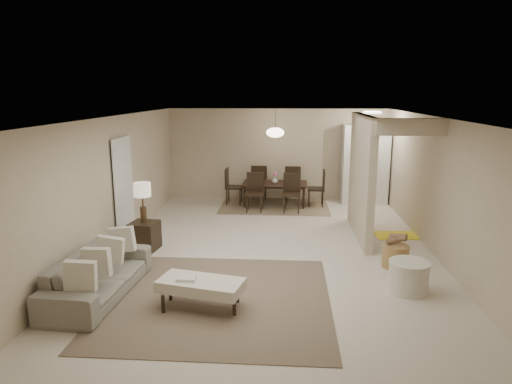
# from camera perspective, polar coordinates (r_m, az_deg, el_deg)

# --- Properties ---
(floor) EXTENTS (9.00, 9.00, 0.00)m
(floor) POSITION_cam_1_polar(r_m,az_deg,el_deg) (8.58, 1.84, -7.64)
(floor) COLOR beige
(floor) RESTS_ON ground
(ceiling) EXTENTS (9.00, 9.00, 0.00)m
(ceiling) POSITION_cam_1_polar(r_m,az_deg,el_deg) (8.08, 1.96, 9.27)
(ceiling) COLOR white
(ceiling) RESTS_ON back_wall
(back_wall) EXTENTS (6.00, 0.00, 6.00)m
(back_wall) POSITION_cam_1_polar(r_m,az_deg,el_deg) (12.67, 2.68, 4.72)
(back_wall) COLOR #BFAB90
(back_wall) RESTS_ON floor
(left_wall) EXTENTS (0.00, 9.00, 9.00)m
(left_wall) POSITION_cam_1_polar(r_m,az_deg,el_deg) (8.87, -17.86, 0.81)
(left_wall) COLOR #BFAB90
(left_wall) RESTS_ON floor
(right_wall) EXTENTS (0.00, 9.00, 9.00)m
(right_wall) POSITION_cam_1_polar(r_m,az_deg,el_deg) (8.66, 22.14, 0.23)
(right_wall) COLOR #BFAB90
(right_wall) RESTS_ON floor
(partition) EXTENTS (0.15, 2.50, 2.50)m
(partition) POSITION_cam_1_polar(r_m,az_deg,el_deg) (9.58, 13.02, 1.92)
(partition) COLOR #BFAB90
(partition) RESTS_ON floor
(doorway) EXTENTS (0.04, 0.90, 2.04)m
(doorway) POSITION_cam_1_polar(r_m,az_deg,el_deg) (9.45, -16.27, 0.18)
(doorway) COLOR black
(doorway) RESTS_ON floor
(pantry_cabinet) EXTENTS (1.20, 0.55, 2.10)m
(pantry_cabinet) POSITION_cam_1_polar(r_m,az_deg,el_deg) (12.52, 13.47, 3.38)
(pantry_cabinet) COLOR white
(pantry_cabinet) RESTS_ON floor
(flush_light) EXTENTS (0.44, 0.44, 0.05)m
(flush_light) POSITION_cam_1_polar(r_m,az_deg,el_deg) (11.44, 14.33, 9.62)
(flush_light) COLOR white
(flush_light) RESTS_ON ceiling
(living_rug) EXTENTS (3.20, 3.20, 0.01)m
(living_rug) POSITION_cam_1_polar(r_m,az_deg,el_deg) (6.82, -4.66, -13.13)
(living_rug) COLOR brown
(living_rug) RESTS_ON floor
(sofa) EXTENTS (2.19, 0.96, 0.63)m
(sofa) POSITION_cam_1_polar(r_m,az_deg,el_deg) (7.17, -19.10, -9.80)
(sofa) COLOR gray
(sofa) RESTS_ON floor
(ottoman_bench) EXTENTS (1.25, 0.78, 0.42)m
(ottoman_bench) POSITION_cam_1_polar(r_m,az_deg,el_deg) (6.45, -6.91, -11.54)
(ottoman_bench) COLOR beige
(ottoman_bench) RESTS_ON living_rug
(side_table) EXTENTS (0.55, 0.55, 0.54)m
(side_table) POSITION_cam_1_polar(r_m,az_deg,el_deg) (8.95, -13.76, -5.34)
(side_table) COLOR black
(side_table) RESTS_ON floor
(table_lamp) EXTENTS (0.32, 0.32, 0.76)m
(table_lamp) POSITION_cam_1_polar(r_m,az_deg,el_deg) (8.74, -14.03, -0.15)
(table_lamp) COLOR #4B3520
(table_lamp) RESTS_ON side_table
(round_pouf) EXTENTS (0.60, 0.60, 0.47)m
(round_pouf) POSITION_cam_1_polar(r_m,az_deg,el_deg) (7.30, 18.54, -10.02)
(round_pouf) COLOR beige
(round_pouf) RESTS_ON floor
(wicker_basket) EXTENTS (0.45, 0.45, 0.38)m
(wicker_basket) POSITION_cam_1_polar(r_m,az_deg,el_deg) (8.23, 17.02, -7.68)
(wicker_basket) COLOR olive
(wicker_basket) RESTS_ON floor
(dining_rug) EXTENTS (2.80, 2.10, 0.01)m
(dining_rug) POSITION_cam_1_polar(r_m,az_deg,el_deg) (12.12, 2.33, -1.62)
(dining_rug) COLOR #7A664B
(dining_rug) RESTS_ON floor
(dining_table) EXTENTS (1.71, 0.98, 0.59)m
(dining_table) POSITION_cam_1_polar(r_m,az_deg,el_deg) (12.06, 2.34, -0.27)
(dining_table) COLOR black
(dining_table) RESTS_ON dining_rug
(dining_chairs) EXTENTS (2.60, 1.90, 0.97)m
(dining_chairs) POSITION_cam_1_polar(r_m,az_deg,el_deg) (12.02, 2.35, 0.59)
(dining_chairs) COLOR black
(dining_chairs) RESTS_ON dining_rug
(vase) EXTENTS (0.19, 0.19, 0.16)m
(vase) POSITION_cam_1_polar(r_m,az_deg,el_deg) (11.98, 2.36, 1.48)
(vase) COLOR white
(vase) RESTS_ON dining_table
(yellow_mat) EXTENTS (1.01, 0.68, 0.01)m
(yellow_mat) POSITION_cam_1_polar(r_m,az_deg,el_deg) (10.03, 17.35, -5.20)
(yellow_mat) COLOR yellow
(yellow_mat) RESTS_ON floor
(pendant_light) EXTENTS (0.46, 0.46, 0.71)m
(pendant_light) POSITION_cam_1_polar(r_m,az_deg,el_deg) (11.81, 2.41, 7.44)
(pendant_light) COLOR #4B3520
(pendant_light) RESTS_ON ceiling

